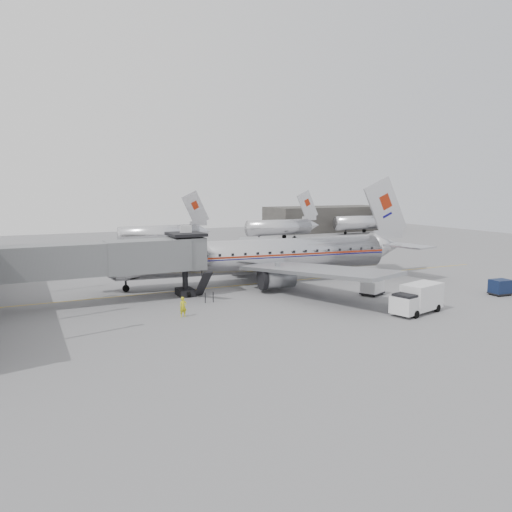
{
  "coord_description": "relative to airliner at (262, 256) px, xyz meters",
  "views": [
    {
      "loc": [
        -24.13,
        -44.21,
        10.99
      ],
      "look_at": [
        -0.23,
        5.97,
        3.2
      ],
      "focal_mm": 35.0,
      "sensor_mm": 36.0,
      "label": 1
    }
  ],
  "objects": [
    {
      "name": "jet_bridge",
      "position": [
        -17.43,
        -2.79,
        1.09
      ],
      "size": [
        21.0,
        6.2,
        7.1
      ],
      "color": "slate",
      "rests_on": "ground"
    },
    {
      "name": "distant_aircraft_near",
      "position": [
        -2.57,
        35.54,
        -0.36
      ],
      "size": [
        16.39,
        3.2,
        10.26
      ],
      "color": "silver",
      "rests_on": "ground"
    },
    {
      "name": "distant_aircraft_far",
      "position": [
        47.43,
        43.54,
        -0.36
      ],
      "size": [
        16.39,
        3.2,
        10.26
      ],
      "color": "silver",
      "rests_on": "ground"
    },
    {
      "name": "apron_line",
      "position": [
        2.23,
        -0.46,
        -3.09
      ],
      "size": [
        60.0,
        0.15,
        0.01
      ],
      "primitive_type": "cube",
      "rotation": [
        0.0,
        0.0,
        1.57
      ],
      "color": "gold",
      "rests_on": "ground"
    },
    {
      "name": "hangar",
      "position": [
        44.23,
        53.54,
        -0.09
      ],
      "size": [
        30.0,
        12.0,
        6.0
      ],
      "primitive_type": "cube",
      "color": "#34312F",
      "rests_on": "ground"
    },
    {
      "name": "distant_aircraft_mid",
      "position": [
        23.43,
        39.54,
        -0.36
      ],
      "size": [
        16.39,
        3.2,
        10.26
      ],
      "color": "silver",
      "rests_on": "ground"
    },
    {
      "name": "airliner",
      "position": [
        0.0,
        0.0,
        0.0
      ],
      "size": [
        38.84,
        35.83,
        12.29
      ],
      "rotation": [
        0.0,
        0.0,
        -0.1
      ],
      "color": "silver",
      "rests_on": "ground"
    },
    {
      "name": "baggage_cart_white",
      "position": [
        7.23,
        -10.79,
        -2.14
      ],
      "size": [
        2.8,
        2.53,
        1.8
      ],
      "rotation": [
        0.0,
        0.0,
        0.43
      ],
      "color": "silver",
      "rests_on": "ground"
    },
    {
      "name": "ramp_worker",
      "position": [
        -12.77,
        -10.83,
        -2.23
      ],
      "size": [
        0.65,
        0.44,
        1.72
      ],
      "primitive_type": "imported",
      "rotation": [
        0.0,
        0.0,
        0.05
      ],
      "color": "gold",
      "rests_on": "ground"
    },
    {
      "name": "baggage_cart_navy",
      "position": [
        18.93,
        -16.46,
        -2.24
      ],
      "size": [
        2.13,
        1.68,
        1.59
      ],
      "rotation": [
        0.0,
        0.0,
        -0.07
      ],
      "color": "#0E1939",
      "rests_on": "ground"
    },
    {
      "name": "service_van",
      "position": [
        6.06,
        -18.36,
        -1.77
      ],
      "size": [
        5.71,
        3.34,
        2.53
      ],
      "rotation": [
        0.0,
        0.0,
        0.26
      ],
      "color": "silver",
      "rests_on": "ground"
    },
    {
      "name": "ground",
      "position": [
        -0.77,
        -6.46,
        -3.09
      ],
      "size": [
        160.0,
        160.0,
        0.0
      ],
      "primitive_type": "plane",
      "color": "slate",
      "rests_on": "ground"
    }
  ]
}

